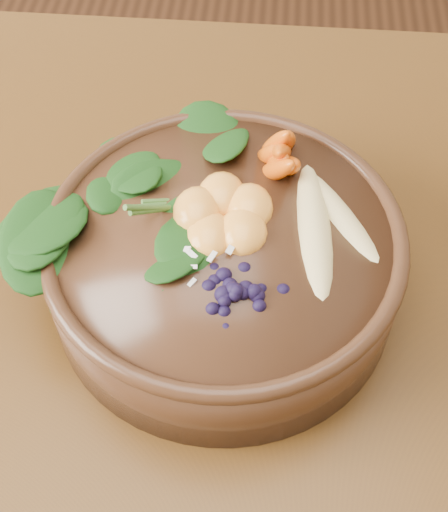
{
  "coord_description": "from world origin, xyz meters",
  "views": [
    {
      "loc": [
        0.2,
        -0.29,
        1.25
      ],
      "look_at": [
        0.17,
        0.06,
        0.8
      ],
      "focal_mm": 50.0,
      "sensor_mm": 36.0,
      "label": 1
    }
  ],
  "objects_px": {
    "carrot_cluster": "(277,124)",
    "mandarin_cluster": "(224,203)",
    "blueberry_pile": "(238,280)",
    "dining_table": "(36,390)",
    "stoneware_bowl": "(224,263)",
    "kale_heap": "(161,164)",
    "banana_halves": "(329,209)"
  },
  "relations": [
    {
      "from": "carrot_cluster",
      "to": "mandarin_cluster",
      "type": "height_order",
      "value": "carrot_cluster"
    },
    {
      "from": "blueberry_pile",
      "to": "dining_table",
      "type": "bearing_deg",
      "value": -178.62
    },
    {
      "from": "mandarin_cluster",
      "to": "blueberry_pile",
      "type": "height_order",
      "value": "blueberry_pile"
    },
    {
      "from": "dining_table",
      "to": "stoneware_bowl",
      "type": "relative_size",
      "value": 5.61
    },
    {
      "from": "kale_heap",
      "to": "carrot_cluster",
      "type": "distance_m",
      "value": 0.1
    },
    {
      "from": "carrot_cluster",
      "to": "blueberry_pile",
      "type": "height_order",
      "value": "carrot_cluster"
    },
    {
      "from": "kale_heap",
      "to": "blueberry_pile",
      "type": "relative_size",
      "value": 1.42
    },
    {
      "from": "banana_halves",
      "to": "mandarin_cluster",
      "type": "relative_size",
      "value": 1.78
    },
    {
      "from": "kale_heap",
      "to": "mandarin_cluster",
      "type": "relative_size",
      "value": 2.07
    },
    {
      "from": "kale_heap",
      "to": "mandarin_cluster",
      "type": "bearing_deg",
      "value": -30.6
    },
    {
      "from": "dining_table",
      "to": "stoneware_bowl",
      "type": "height_order",
      "value": "stoneware_bowl"
    },
    {
      "from": "stoneware_bowl",
      "to": "banana_halves",
      "type": "bearing_deg",
      "value": 13.93
    },
    {
      "from": "blueberry_pile",
      "to": "kale_heap",
      "type": "bearing_deg",
      "value": 122.99
    },
    {
      "from": "mandarin_cluster",
      "to": "carrot_cluster",
      "type": "bearing_deg",
      "value": 61.38
    },
    {
      "from": "kale_heap",
      "to": "banana_halves",
      "type": "xyz_separation_m",
      "value": [
        0.13,
        -0.03,
        -0.01
      ]
    },
    {
      "from": "stoneware_bowl",
      "to": "kale_heap",
      "type": "xyz_separation_m",
      "value": [
        -0.05,
        0.05,
        0.06
      ]
    },
    {
      "from": "stoneware_bowl",
      "to": "mandarin_cluster",
      "type": "distance_m",
      "value": 0.06
    },
    {
      "from": "dining_table",
      "to": "kale_heap",
      "type": "height_order",
      "value": "kale_heap"
    },
    {
      "from": "kale_heap",
      "to": "banana_halves",
      "type": "height_order",
      "value": "kale_heap"
    },
    {
      "from": "carrot_cluster",
      "to": "banana_halves",
      "type": "height_order",
      "value": "carrot_cluster"
    },
    {
      "from": "stoneware_bowl",
      "to": "banana_halves",
      "type": "distance_m",
      "value": 0.1
    },
    {
      "from": "blueberry_pile",
      "to": "carrot_cluster",
      "type": "bearing_deg",
      "value": 81.64
    },
    {
      "from": "banana_halves",
      "to": "blueberry_pile",
      "type": "bearing_deg",
      "value": -141.51
    },
    {
      "from": "carrot_cluster",
      "to": "blueberry_pile",
      "type": "relative_size",
      "value": 0.6
    },
    {
      "from": "carrot_cluster",
      "to": "blueberry_pile",
      "type": "bearing_deg",
      "value": -109.55
    },
    {
      "from": "carrot_cluster",
      "to": "kale_heap",
      "type": "bearing_deg",
      "value": -169.49
    },
    {
      "from": "dining_table",
      "to": "banana_halves",
      "type": "distance_m",
      "value": 0.32
    },
    {
      "from": "dining_table",
      "to": "blueberry_pile",
      "type": "relative_size",
      "value": 12.15
    },
    {
      "from": "kale_heap",
      "to": "banana_halves",
      "type": "relative_size",
      "value": 1.16
    },
    {
      "from": "kale_heap",
      "to": "banana_halves",
      "type": "bearing_deg",
      "value": -12.36
    },
    {
      "from": "kale_heap",
      "to": "stoneware_bowl",
      "type": "bearing_deg",
      "value": -41.94
    },
    {
      "from": "mandarin_cluster",
      "to": "blueberry_pile",
      "type": "relative_size",
      "value": 0.69
    }
  ]
}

